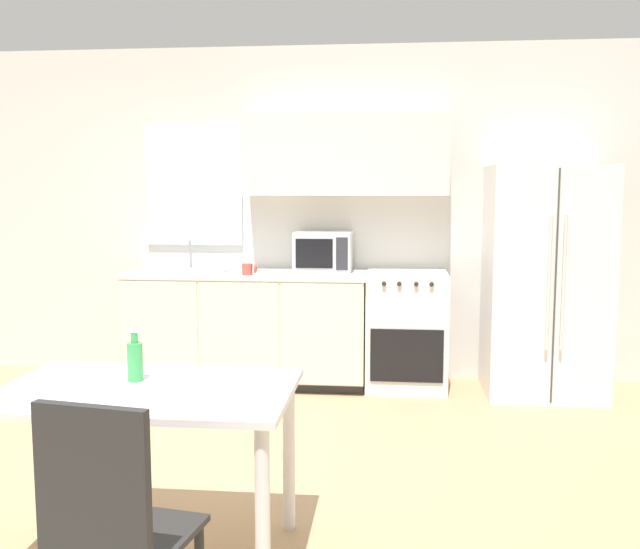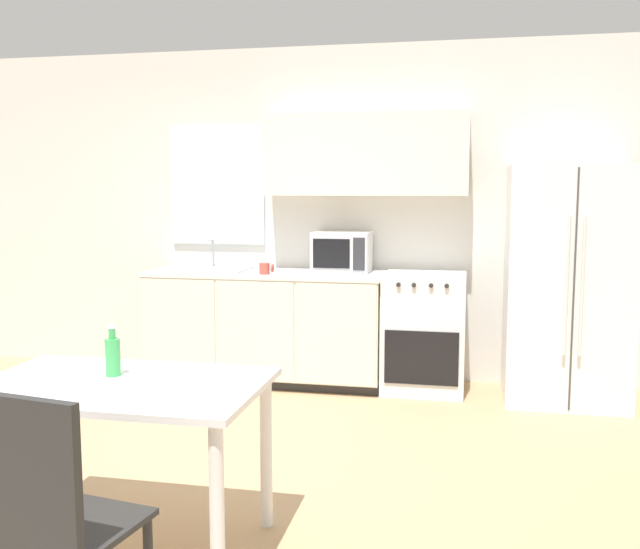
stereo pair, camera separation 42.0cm
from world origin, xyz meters
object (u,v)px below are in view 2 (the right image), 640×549
(microwave, at_px, (342,252))
(coffee_mug, at_px, (265,269))
(drink_bottle, at_px, (113,355))
(refrigerator, at_px, (567,284))
(oven_range, at_px, (424,332))
(dining_chair_near, at_px, (51,511))
(dining_table, at_px, (121,406))

(microwave, xyz_separation_m, coffee_mug, (-0.55, -0.30, -0.11))
(microwave, xyz_separation_m, drink_bottle, (-0.53, -2.78, -0.22))
(refrigerator, xyz_separation_m, coffee_mug, (-2.24, -0.14, 0.08))
(oven_range, bearing_deg, dining_chair_near, -105.22)
(coffee_mug, height_order, drink_bottle, coffee_mug)
(oven_range, height_order, dining_chair_near, dining_chair_near)
(microwave, height_order, dining_table, microwave)
(microwave, distance_m, coffee_mug, 0.64)
(coffee_mug, xyz_separation_m, drink_bottle, (0.02, -2.48, -0.11))
(oven_range, relative_size, drink_bottle, 3.98)
(dining_table, bearing_deg, coffee_mug, 92.28)
(coffee_mug, bearing_deg, oven_range, 9.41)
(microwave, xyz_separation_m, dining_table, (-0.45, -2.88, -0.42))
(refrigerator, xyz_separation_m, drink_bottle, (-2.22, -2.62, -0.03))
(microwave, relative_size, dining_chair_near, 0.48)
(refrigerator, height_order, microwave, refrigerator)
(dining_table, xyz_separation_m, dining_chair_near, (0.15, -0.76, -0.10))
(dining_table, bearing_deg, drink_bottle, 130.34)
(dining_table, height_order, drink_bottle, drink_bottle)
(refrigerator, bearing_deg, dining_chair_near, -119.81)
(dining_table, relative_size, dining_chair_near, 1.30)
(microwave, height_order, dining_chair_near, microwave)
(dining_chair_near, bearing_deg, refrigerator, 69.57)
(refrigerator, relative_size, dining_table, 1.43)
(refrigerator, distance_m, drink_bottle, 3.43)
(oven_range, relative_size, dining_chair_near, 0.98)
(drink_bottle, bearing_deg, refrigerator, 49.67)
(oven_range, xyz_separation_m, dining_table, (-1.11, -2.77, 0.18))
(dining_chair_near, distance_m, drink_bottle, 0.94)
(oven_range, xyz_separation_m, refrigerator, (1.03, -0.06, 0.41))
(microwave, height_order, coffee_mug, microwave)
(microwave, bearing_deg, drink_bottle, -100.70)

